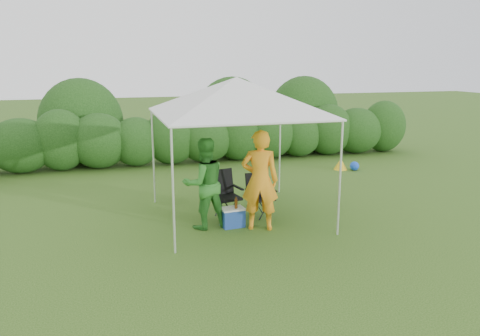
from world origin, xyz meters
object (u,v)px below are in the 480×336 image
object	(u,v)px
woman	(204,184)
canopy	(237,96)
chair_left	(224,191)
cooler	(233,217)
chair_right	(259,192)
man	(260,180)

from	to	relation	value
woman	canopy	bearing A→B (deg)	-160.21
chair_left	woman	bearing A→B (deg)	-146.77
woman	cooler	size ratio (longest dim) A/B	3.68
canopy	chair_right	world-z (taller)	canopy
chair_left	man	xyz separation A→B (m)	(0.48, -0.86, 0.40)
chair_right	chair_left	size ratio (longest dim) A/B	0.90
man	cooler	xyz separation A→B (m)	(-0.46, 0.26, -0.76)
cooler	chair_left	bearing A→B (deg)	86.45
chair_left	man	bearing A→B (deg)	-72.40
chair_left	woman	size ratio (longest dim) A/B	0.56
cooler	man	bearing A→B (deg)	-34.72
canopy	cooler	size ratio (longest dim) A/B	6.57
woman	chair_left	bearing A→B (deg)	-144.42
cooler	chair_right	bearing A→B (deg)	30.19
chair_right	chair_left	bearing A→B (deg)	168.33
chair_right	chair_left	xyz separation A→B (m)	(-0.73, 0.10, 0.05)
canopy	man	size ratio (longest dim) A/B	1.63
cooler	woman	bearing A→B (deg)	162.91
chair_left	chair_right	bearing A→B (deg)	-18.83
chair_left	cooler	bearing A→B (deg)	-99.67
man	cooler	bearing A→B (deg)	-9.58
chair_right	man	xyz separation A→B (m)	(-0.25, -0.77, 0.46)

